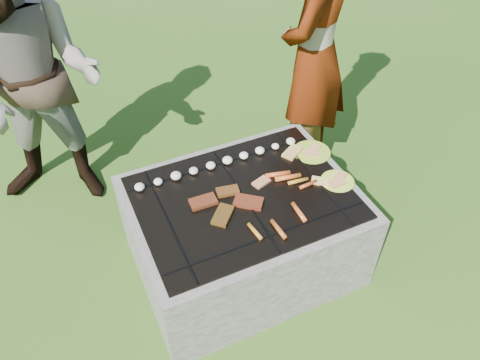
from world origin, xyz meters
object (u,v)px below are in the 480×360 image
object	(u,v)px
plate_far	(312,152)
cook	(315,56)
plate_near	(338,181)
bystander	(32,84)
fire_pit	(243,234)

from	to	relation	value
plate_far	cook	distance (m)	0.69
plate_near	bystander	world-z (taller)	bystander
plate_far	bystander	world-z (taller)	bystander
plate_far	cook	world-z (taller)	cook
plate_far	plate_near	world-z (taller)	same
cook	bystander	distance (m)	1.83
fire_pit	bystander	xyz separation A→B (m)	(-0.92, 1.15, 0.67)
plate_far	plate_near	distance (m)	0.29
cook	bystander	bearing A→B (deg)	-53.61
bystander	fire_pit	bearing A→B (deg)	-25.33
fire_pit	plate_far	size ratio (longest dim) A/B	4.30
fire_pit	plate_near	xyz separation A→B (m)	(0.56, -0.12, 0.33)
plate_far	bystander	size ratio (longest dim) A/B	0.16
plate_near	cook	world-z (taller)	cook
plate_far	cook	xyz separation A→B (m)	(0.29, 0.51, 0.36)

